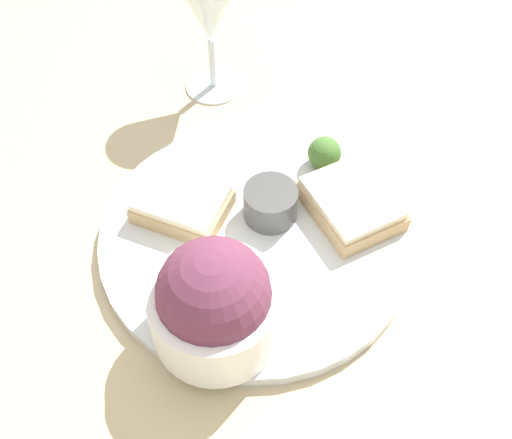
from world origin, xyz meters
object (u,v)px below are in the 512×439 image
cheese_toast_near (351,203)px  cheese_toast_far (182,204)px  wine_glass (209,12)px  salad_bowl (215,302)px  sauce_ramekin (271,202)px

cheese_toast_near → cheese_toast_far: same height
cheese_toast_far → wine_glass: 0.22m
salad_bowl → sauce_ramekin: bearing=128.0°
cheese_toast_near → wine_glass: bearing=-176.2°
sauce_ramekin → cheese_toast_far: size_ratio=0.49×
salad_bowl → sauce_ramekin: salad_bowl is taller
sauce_ramekin → cheese_toast_far: bearing=-123.2°
wine_glass → sauce_ramekin: bearing=-14.0°
cheese_toast_near → sauce_ramekin: bearing=-118.8°
salad_bowl → cheese_toast_near: salad_bowl is taller
sauce_ramekin → cheese_toast_near: (0.04, 0.07, -0.01)m
sauce_ramekin → cheese_toast_far: (-0.05, -0.07, -0.01)m
cheese_toast_near → wine_glass: wine_glass is taller
wine_glass → salad_bowl: bearing=-28.4°
sauce_ramekin → cheese_toast_far: 0.09m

